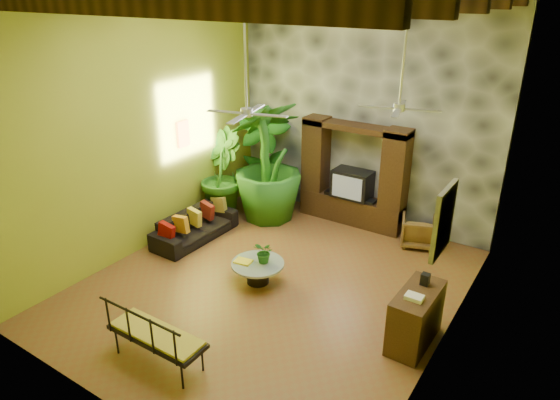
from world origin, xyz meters
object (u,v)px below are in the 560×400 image
Objects in this scene: ceiling_fan_front at (246,99)px; coffee_table at (258,270)px; wicker_armchair at (418,231)px; tall_plant_a at (264,158)px; sofa at (195,226)px; ceiling_fan_back at (400,94)px; entertainment_center at (353,182)px; tall_plant_b at (220,174)px; tall_plant_c at (268,162)px; side_console at (416,317)px; iron_bench at (152,334)px.

coffee_table is at bearing 103.65° from ceiling_fan_front.
tall_plant_a is (-3.88, 0.03, 0.87)m from wicker_armchair.
ceiling_fan_front is 0.95× the size of sofa.
ceiling_fan_back is at bearing -23.93° from tall_plant_a.
sofa is at bearing 156.48° from ceiling_fan_front.
ceiling_fan_back is 3.88m from coffee_table.
entertainment_center reaches higher than tall_plant_b.
side_console is (4.33, -2.41, -0.93)m from tall_plant_c.
ceiling_fan_front reaches higher than tall_plant_c.
iron_bench is at bearing -92.24° from entertainment_center.
entertainment_center is 4.25m from side_console.
entertainment_center is 3.50m from ceiling_fan_back.
tall_plant_b is 1.35× the size of iron_bench.
iron_bench is at bearing -88.96° from coffee_table.
tall_plant_a is 1.22m from tall_plant_b.
wicker_armchair is at bearing -9.07° from entertainment_center.
ceiling_fan_back is at bearing -7.51° from tall_plant_b.
ceiling_fan_back is 0.95× the size of sofa.
sofa is at bearing 162.93° from coffee_table.
tall_plant_b is at bearing -109.97° from tall_plant_a.
tall_plant_a is at bearing 70.03° from tall_plant_b.
tall_plant_c is at bearing 106.02° from iron_bench.
entertainment_center is 1.22× the size of sofa.
tall_plant_a is 0.86m from tall_plant_c.
iron_bench reaches higher than side_console.
entertainment_center is at bearing 86.76° from ceiling_fan_front.
tall_plant_b is 2.15× the size of coffee_table.
entertainment_center is 3.32m from coffee_table.
ceiling_fan_front is 3.64m from iron_bench.
coffee_table is at bearing -106.01° from sofa.
tall_plant_a is (-3.83, 1.70, -2.22)m from ceiling_fan_back.
entertainment_center is 2.98m from tall_plant_b.
tall_plant_b is 3.11m from coffee_table.
ceiling_fan_back is 1.68× the size of side_console.
tall_plant_c is at bearing 152.11° from side_console.
tall_plant_b is at bearing 141.86° from coffee_table.
tall_plant_c reaches higher than coffee_table.
sofa is at bearing -111.96° from tall_plant_c.
wicker_armchair is at bearing -0.37° from tall_plant_a.
ceiling_fan_front is 4.12m from side_console.
ceiling_fan_back is 1.23× the size of iron_bench.
coffee_table is 0.86× the size of side_console.
ceiling_fan_back is 3.51m from wicker_armchair.
ceiling_fan_front is 1.68× the size of side_console.
entertainment_center is at bearing 85.18° from coffee_table.
coffee_table is at bearing -94.82° from entertainment_center.
entertainment_center is at bearing -41.41° from sofa.
sofa is 2.52m from tall_plant_a.
entertainment_center is at bearing 87.32° from iron_bench.
ceiling_fan_front is 0.68× the size of tall_plant_c.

